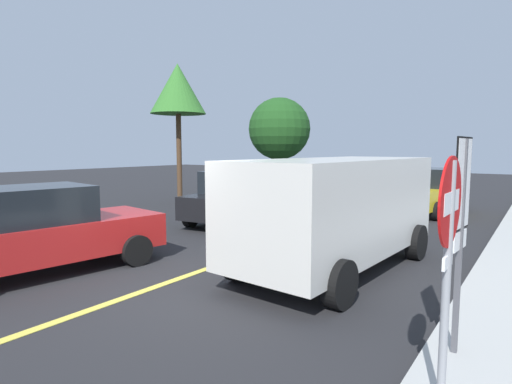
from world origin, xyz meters
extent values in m
plane|color=#262628|center=(0.00, 0.00, 0.00)|extent=(80.00, 80.00, 0.00)
cube|color=#E0D14C|center=(3.00, 0.00, 0.01)|extent=(28.00, 0.16, 0.01)
cylinder|color=gray|center=(-1.38, -4.78, 1.15)|extent=(0.07, 0.07, 2.30)
cylinder|color=red|center=(-1.38, -4.78, 1.96)|extent=(0.76, 0.04, 0.76)
cube|color=white|center=(-1.38, -4.78, 1.96)|extent=(0.53, 0.04, 0.18)
cube|color=white|center=(-1.38, -4.78, 1.46)|extent=(0.28, 0.03, 0.11)
cube|color=#4C4C51|center=(-0.22, -4.69, 1.25)|extent=(0.06, 0.06, 2.50)
cube|color=white|center=(-0.22, -4.69, 2.02)|extent=(0.50, 0.07, 0.95)
cube|color=black|center=(-0.22, -4.69, 2.02)|extent=(0.54, 0.07, 0.99)
cube|color=white|center=(-0.22, -4.69, 1.41)|extent=(0.45, 0.06, 0.20)
cube|color=silver|center=(2.38, -2.10, 1.29)|extent=(5.32, 2.32, 1.82)
cube|color=black|center=(0.30, -1.97, 1.69)|extent=(0.28, 1.85, 0.80)
cylinder|color=black|center=(0.55, -2.99, 0.38)|extent=(0.77, 0.31, 0.76)
cylinder|color=black|center=(0.67, -0.99, 0.38)|extent=(0.77, 0.31, 0.76)
cylinder|color=black|center=(4.08, -3.21, 0.38)|extent=(0.77, 0.31, 0.76)
cylinder|color=black|center=(4.20, -1.22, 0.38)|extent=(0.77, 0.31, 0.76)
cube|color=gold|center=(10.99, -1.77, 0.66)|extent=(4.39, 2.42, 0.68)
cube|color=black|center=(11.20, -1.80, 1.34)|extent=(2.21, 1.90, 0.68)
cylinder|color=black|center=(9.46, -2.51, 0.32)|extent=(0.66, 0.30, 0.64)
cylinder|color=black|center=(9.71, -0.65, 0.32)|extent=(0.66, 0.30, 0.64)
cylinder|color=black|center=(12.28, -2.89, 0.32)|extent=(0.66, 0.30, 0.64)
cylinder|color=black|center=(12.53, -1.03, 0.32)|extent=(0.66, 0.30, 0.64)
cube|color=black|center=(5.55, 2.72, 0.67)|extent=(4.81, 2.45, 0.69)
cube|color=black|center=(5.33, 2.69, 1.36)|extent=(2.41, 1.89, 0.69)
cylinder|color=black|center=(6.97, 3.84, 0.32)|extent=(0.67, 0.31, 0.64)
cylinder|color=black|center=(7.23, 2.05, 0.32)|extent=(0.67, 0.31, 0.64)
cylinder|color=black|center=(3.88, 3.39, 0.32)|extent=(0.67, 0.31, 0.64)
cylinder|color=black|center=(4.14, 1.60, 0.32)|extent=(0.67, 0.31, 0.64)
cube|color=red|center=(-1.16, 2.44, 0.66)|extent=(4.73, 2.40, 0.68)
cube|color=black|center=(-1.38, 2.47, 1.35)|extent=(2.37, 1.85, 0.68)
cylinder|color=black|center=(0.49, 3.08, 0.32)|extent=(0.67, 0.31, 0.64)
cylinder|color=black|center=(0.24, 1.34, 0.32)|extent=(0.67, 0.31, 0.64)
cylinder|color=#513823|center=(7.46, 7.56, 1.94)|extent=(0.22, 0.22, 3.89)
cone|color=#387A2D|center=(7.46, 7.56, 4.94)|extent=(2.37, 2.37, 2.11)
cylinder|color=#513823|center=(14.87, 7.11, 1.28)|extent=(0.33, 0.33, 2.57)
sphere|color=#1E4C1C|center=(14.87, 7.11, 3.53)|extent=(3.52, 3.52, 3.52)
camera|label=1|loc=(-5.00, -5.40, 2.39)|focal=28.56mm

